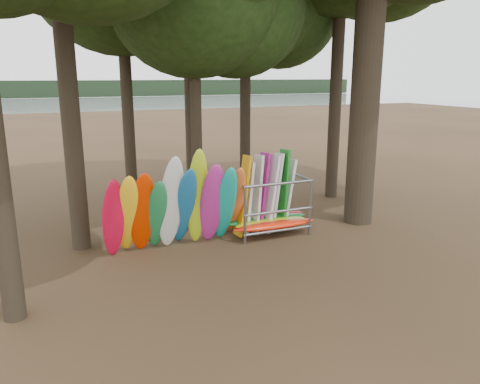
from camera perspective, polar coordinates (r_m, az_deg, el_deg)
name	(u,v)px	position (r m, az deg, el deg)	size (l,w,h in m)	color
ground	(259,246)	(14.78, 2.39, -6.57)	(120.00, 120.00, 0.00)	#47331E
lake	(85,112)	(72.92, -18.42, 9.26)	(160.00, 160.00, 0.00)	gray
far_shore	(65,89)	(122.68, -20.56, 11.69)	(160.00, 4.00, 4.00)	black
kayak_row	(181,207)	(14.22, -7.25, -1.84)	(4.62, 2.10, 3.27)	red
storage_rack	(268,207)	(15.75, 3.42, -1.78)	(3.16, 1.53, 2.81)	slate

